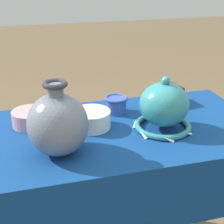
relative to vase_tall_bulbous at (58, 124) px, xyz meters
name	(u,v)px	position (x,y,z in m)	size (l,w,h in m)	color
display_table	(123,152)	(0.26, 0.10, -0.21)	(1.09, 0.59, 0.77)	#38383D
vase_tall_bulbous	(58,124)	(0.00, 0.00, 0.00)	(0.20, 0.20, 0.25)	slate
vase_dome_bell	(164,108)	(0.41, 0.08, -0.02)	(0.23, 0.23, 0.22)	teal
mosaic_tile_box	(167,95)	(0.52, 0.31, -0.07)	(0.14, 0.13, 0.08)	#232328
cup_wide_cobalt	(116,104)	(0.27, 0.27, -0.07)	(0.10, 0.10, 0.07)	#3851A8
pot_squat_rose	(30,118)	(-0.08, 0.24, -0.08)	(0.14, 0.14, 0.06)	#D19399
pot_squat_ivory	(91,119)	(0.14, 0.16, -0.07)	(0.15, 0.15, 0.07)	white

